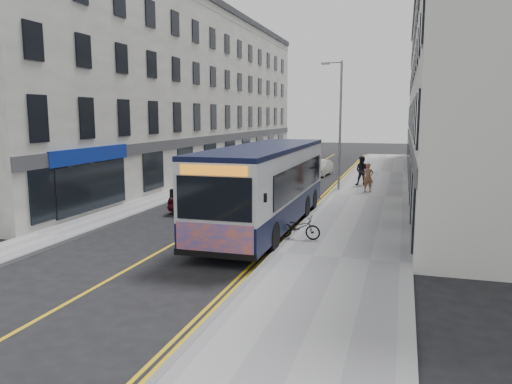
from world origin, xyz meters
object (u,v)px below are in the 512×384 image
Objects in this scene: pedestrian_near at (368,177)px; pedestrian_far at (362,171)px; car_white at (320,168)px; car_maroon at (194,197)px; city_bus at (266,183)px; bicycle at (299,227)px; streetlamp at (339,121)px.

pedestrian_far is at bearing 82.24° from pedestrian_near.
car_maroon reaches higher than car_white.
bicycle is (1.82, -1.91, -1.34)m from city_bus.
streetlamp is 4.78× the size of bicycle.
streetlamp reaches higher than pedestrian_near.
city_bus is 7.16× the size of bicycle.
pedestrian_far is (2.93, 13.39, -0.81)m from city_bus.
streetlamp is 3.92m from pedestrian_near.
car_maroon is (-7.52, -10.41, -0.47)m from pedestrian_far.
streetlamp is 10.95m from car_maroon.
city_bus is 11.35m from pedestrian_near.
streetlamp is 8.94m from car_white.
pedestrian_near reaches higher than car_maroon.
bicycle is (0.23, -13.12, -3.82)m from streetlamp.
pedestrian_far is at bearing 77.65° from city_bus.
bicycle is at bearing -78.00° from car_white.
pedestrian_near is (1.69, 12.67, 0.43)m from bicycle.
city_bus is 6.86× the size of pedestrian_near.
streetlamp is 2.15× the size of car_white.
car_white is (-3.72, 5.57, -0.48)m from pedestrian_far.
bicycle is 0.46× the size of car_maroon.
city_bus reaches higher than bicycle.
city_bus is 19.02m from car_white.
pedestrian_near is at bearing -70.70° from pedestrian_far.
car_maroon is at bearing 146.93° from city_bus.
car_white is (-4.29, 8.21, -0.38)m from pedestrian_near.
car_white is at bearing 12.24° from bicycle.
bicycle is 8.06m from car_maroon.
pedestrian_far is (1.12, 15.31, 0.53)m from bicycle.
city_bus reaches higher than pedestrian_far.
streetlamp reaches higher than car_maroon.
pedestrian_far is at bearing -51.37° from car_white.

